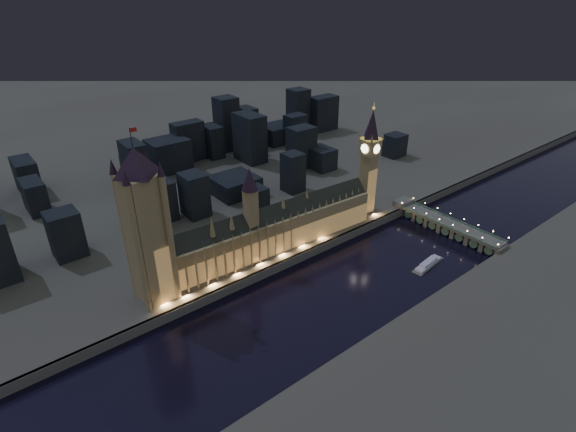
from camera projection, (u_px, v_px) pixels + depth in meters
ground_plane at (327, 287)px, 345.89m from camera, size 2000.00×2000.00×0.00m
north_bank at (100, 127)px, 702.67m from camera, size 2000.00×960.00×8.00m
embankment_wall at (294, 260)px, 372.30m from camera, size 2000.00×2.50×8.00m
palace_of_westminster at (271, 230)px, 371.98m from camera, size 202.00×30.37×78.00m
victoria_tower at (145, 221)px, 295.20m from camera, size 31.68×31.68×124.38m
elizabeth_tower at (370, 153)px, 416.68m from camera, size 18.00×18.00×106.21m
westminster_bridge at (444, 225)px, 421.31m from camera, size 18.59×113.00×15.90m
river_boat at (428, 264)px, 372.00m from camera, size 38.29×12.94×4.50m
city_backdrop at (204, 153)px, 519.25m from camera, size 490.07×215.63×87.26m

